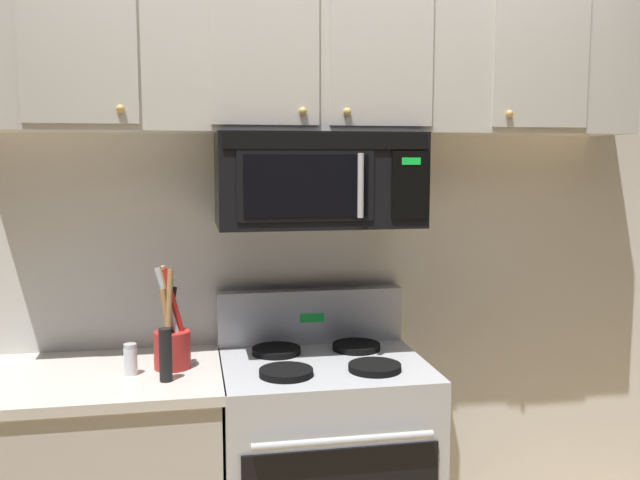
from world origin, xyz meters
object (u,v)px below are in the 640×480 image
Objects in this scene: utensil_crock_red at (172,341)px; over_range_microwave at (317,180)px; stove_range at (323,471)px; pepper_mill at (166,355)px; salt_shaker at (130,360)px.

over_range_microwave is at bearing 10.09° from utensil_crock_red.
over_range_microwave reaches higher than stove_range.
pepper_mill is (-0.02, -0.15, -0.01)m from utensil_crock_red.
pepper_mill is (-0.57, -0.24, -0.58)m from over_range_microwave.
stove_range reaches higher than pepper_mill.
utensil_crock_red is 0.15m from pepper_mill.
utensil_crock_red is (-0.55, 0.02, 0.53)m from stove_range.
pepper_mill reaches higher than salt_shaker.
utensil_crock_red is at bearing 178.12° from stove_range.
stove_range is 6.11× the size of pepper_mill.
pepper_mill is (0.12, -0.09, 0.04)m from salt_shaker.
utensil_crock_red is at bearing 83.19° from pepper_mill.
salt_shaker is 0.16m from pepper_mill.
stove_range is 0.77m from utensil_crock_red.
stove_range reaches higher than salt_shaker.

